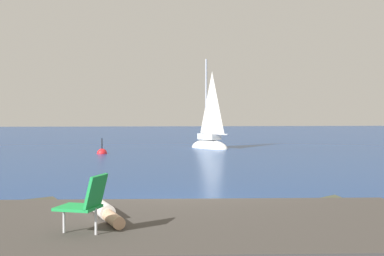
% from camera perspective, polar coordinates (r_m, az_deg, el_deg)
% --- Properties ---
extents(ground_plane, '(160.00, 160.00, 0.00)m').
position_cam_1_polar(ground_plane, '(11.92, -1.47, -9.02)').
color(ground_plane, navy).
extents(shore_ledge, '(8.07, 4.48, 0.58)m').
position_cam_1_polar(shore_ledge, '(8.09, -1.49, -11.99)').
color(shore_ledge, '#423D38').
rests_on(shore_ledge, ground).
extents(boulder_seaward, '(1.74, 1.92, 0.94)m').
position_cam_1_polar(boulder_seaward, '(10.58, -16.86, -10.43)').
color(boulder_seaward, '#3E3D30').
rests_on(boulder_seaward, ground).
extents(boulder_inland, '(1.32, 1.50, 0.89)m').
position_cam_1_polar(boulder_inland, '(11.15, 15.33, -9.81)').
color(boulder_inland, '#3E4230').
rests_on(boulder_inland, ground).
extents(sailboat_near, '(2.69, 3.36, 6.23)m').
position_cam_1_polar(sailboat_near, '(33.16, 1.91, -1.65)').
color(sailboat_near, white).
rests_on(sailboat_near, ground).
extents(person_sunbather, '(0.67, 1.72, 0.25)m').
position_cam_1_polar(person_sunbather, '(8.31, -9.65, -8.79)').
color(person_sunbather, white).
rests_on(person_sunbather, shore_ledge).
extents(beach_chair, '(0.73, 0.66, 0.80)m').
position_cam_1_polar(beach_chair, '(7.16, -11.48, -7.81)').
color(beach_chair, green).
rests_on(beach_chair, shore_ledge).
extents(marker_buoy, '(0.56, 0.56, 1.13)m').
position_cam_1_polar(marker_buoy, '(29.13, -9.78, -2.76)').
color(marker_buoy, red).
rests_on(marker_buoy, ground).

